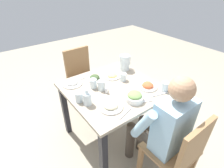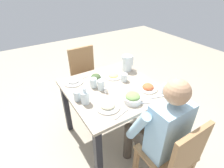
{
  "view_description": "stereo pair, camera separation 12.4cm",
  "coord_description": "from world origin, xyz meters",
  "views": [
    {
      "loc": [
        -0.94,
        -1.24,
        1.79
      ],
      "look_at": [
        0.01,
        0.03,
        0.78
      ],
      "focal_mm": 28.24,
      "sensor_mm": 36.0,
      "label": 1
    },
    {
      "loc": [
        -0.83,
        -1.31,
        1.79
      ],
      "look_at": [
        0.01,
        0.03,
        0.78
      ],
      "focal_mm": 28.24,
      "sensor_mm": 36.0,
      "label": 2
    }
  ],
  "objects": [
    {
      "name": "water_glass_far_left",
      "position": [
        0.18,
        0.05,
        0.79
      ],
      "size": [
        0.07,
        0.07,
        0.09
      ],
      "primitive_type": "cylinder",
      "color": "silver",
      "rests_on": "dining_table"
    },
    {
      "name": "ground_plane",
      "position": [
        0.0,
        0.0,
        0.0
      ],
      "size": [
        8.0,
        8.0,
        0.0
      ],
      "primitive_type": "plane",
      "color": "#9E937F"
    },
    {
      "name": "fork_near",
      "position": [
        0.09,
        -0.37,
        0.76
      ],
      "size": [
        0.17,
        0.09,
        0.01
      ],
      "primitive_type": "cube",
      "rotation": [
        0.0,
        0.0,
        -0.39
      ],
      "color": "silver",
      "rests_on": "dining_table"
    },
    {
      "name": "plate_rice_curry",
      "position": [
        0.3,
        -0.22,
        0.77
      ],
      "size": [
        0.2,
        0.2,
        0.06
      ],
      "color": "white",
      "rests_on": "dining_table"
    },
    {
      "name": "plate_yoghurt",
      "position": [
        -0.31,
        0.32,
        0.77
      ],
      "size": [
        0.22,
        0.22,
        0.06
      ],
      "color": "white",
      "rests_on": "dining_table"
    },
    {
      "name": "plate_dolmas",
      "position": [
        -0.06,
        0.25,
        0.77
      ],
      "size": [
        0.18,
        0.18,
        0.06
      ],
      "color": "white",
      "rests_on": "dining_table"
    },
    {
      "name": "dining_table",
      "position": [
        0.0,
        0.0,
        0.63
      ],
      "size": [
        0.93,
        0.93,
        0.75
      ],
      "color": "gray",
      "rests_on": "ground_plane"
    },
    {
      "name": "salt_shaker",
      "position": [
        -0.11,
        -0.04,
        0.78
      ],
      "size": [
        0.03,
        0.03,
        0.05
      ],
      "color": "white",
      "rests_on": "dining_table"
    },
    {
      "name": "water_glass_by_pitcher",
      "position": [
        0.39,
        -0.36,
        0.8
      ],
      "size": [
        0.07,
        0.07,
        0.1
      ],
      "primitive_type": "cylinder",
      "color": "silver",
      "rests_on": "dining_table"
    },
    {
      "name": "diner_near",
      "position": [
        0.07,
        -0.62,
        0.65
      ],
      "size": [
        0.48,
        0.53,
        1.19
      ],
      "color": "#9EC6E0",
      "rests_on": "ground_plane"
    },
    {
      "name": "fork_far",
      "position": [
        -0.16,
        -0.39,
        0.76
      ],
      "size": [
        0.17,
        0.07,
        0.01
      ],
      "primitive_type": "cube",
      "rotation": [
        0.0,
        0.0,
        0.27
      ],
      "color": "silver",
      "rests_on": "dining_table"
    },
    {
      "name": "knife_far",
      "position": [
        -0.2,
        0.35,
        0.76
      ],
      "size": [
        0.19,
        0.03,
        0.01
      ],
      "primitive_type": "cube",
      "rotation": [
        0.0,
        0.0,
        0.09
      ],
      "color": "silver",
      "rests_on": "dining_table"
    },
    {
      "name": "plate_fries",
      "position": [
        0.13,
        0.19,
        0.77
      ],
      "size": [
        0.19,
        0.19,
        0.04
      ],
      "color": "white",
      "rests_on": "dining_table"
    },
    {
      "name": "water_glass_center",
      "position": [
        -0.16,
        0.12,
        0.8
      ],
      "size": [
        0.07,
        0.07,
        0.1
      ],
      "primitive_type": "cylinder",
      "color": "silver",
      "rests_on": "dining_table"
    },
    {
      "name": "water_glass_near_left",
      "position": [
        -0.4,
        0.0,
        0.8
      ],
      "size": [
        0.07,
        0.07,
        0.1
      ],
      "primitive_type": "cylinder",
      "color": "silver",
      "rests_on": "dining_table"
    },
    {
      "name": "water_glass_near_right",
      "position": [
        -0.12,
        0.04,
        0.81
      ],
      "size": [
        0.08,
        0.08,
        0.11
      ],
      "primitive_type": "cylinder",
      "color": "silver",
      "rests_on": "dining_table"
    },
    {
      "name": "chair_far",
      "position": [
        0.05,
        0.83,
        0.51
      ],
      "size": [
        0.4,
        0.4,
        0.89
      ],
      "color": "#997047",
      "rests_on": "ground_plane"
    },
    {
      "name": "knife_near",
      "position": [
        0.29,
        -0.38,
        0.76
      ],
      "size": [
        0.18,
        0.07,
        0.01
      ],
      "primitive_type": "cube",
      "rotation": [
        0.0,
        0.0,
        -0.28
      ],
      "color": "silver",
      "rests_on": "dining_table"
    },
    {
      "name": "water_pitcher",
      "position": [
        0.37,
        0.24,
        0.85
      ],
      "size": [
        0.16,
        0.12,
        0.19
      ],
      "color": "silver",
      "rests_on": "dining_table"
    },
    {
      "name": "plate_beans",
      "position": [
        -0.21,
        -0.25,
        0.77
      ],
      "size": [
        0.22,
        0.22,
        0.05
      ],
      "color": "white",
      "rests_on": "dining_table"
    },
    {
      "name": "oil_carafe",
      "position": [
        -0.35,
        -0.08,
        0.81
      ],
      "size": [
        0.08,
        0.08,
        0.16
      ],
      "color": "silver",
      "rests_on": "dining_table"
    },
    {
      "name": "salad_bowl",
      "position": [
        0.03,
        -0.3,
        0.79
      ],
      "size": [
        0.17,
        0.17,
        0.09
      ],
      "color": "white",
      "rests_on": "dining_table"
    },
    {
      "name": "chair_near",
      "position": [
        0.07,
        -0.83,
        0.51
      ],
      "size": [
        0.4,
        0.4,
        0.89
      ],
      "color": "#997047",
      "rests_on": "ground_plane"
    }
  ]
}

